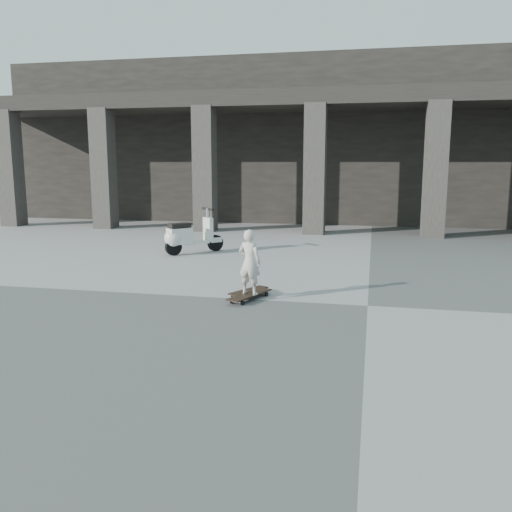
% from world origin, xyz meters
% --- Properties ---
extents(ground, '(90.00, 90.00, 0.00)m').
position_xyz_m(ground, '(0.00, 0.00, 0.00)').
color(ground, '#4F4F4C').
rests_on(ground, ground).
extents(colonnade, '(28.00, 8.82, 6.00)m').
position_xyz_m(colonnade, '(-0.00, 13.77, 3.03)').
color(colonnade, black).
rests_on(colonnade, ground).
extents(longboard, '(0.59, 1.02, 0.10)m').
position_xyz_m(longboard, '(-1.91, -0.03, 0.08)').
color(longboard, black).
rests_on(longboard, ground).
extents(skateboard_spare, '(0.57, 0.81, 0.10)m').
position_xyz_m(skateboard_spare, '(-2.00, 0.25, 0.07)').
color(skateboard_spare, black).
rests_on(skateboard_spare, ground).
extents(child, '(0.45, 0.35, 1.07)m').
position_xyz_m(child, '(-1.91, -0.03, 0.64)').
color(child, beige).
rests_on(child, longboard).
extents(scooter, '(1.20, 1.26, 1.12)m').
position_xyz_m(scooter, '(-4.47, 3.99, 0.44)').
color(scooter, black).
rests_on(scooter, ground).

